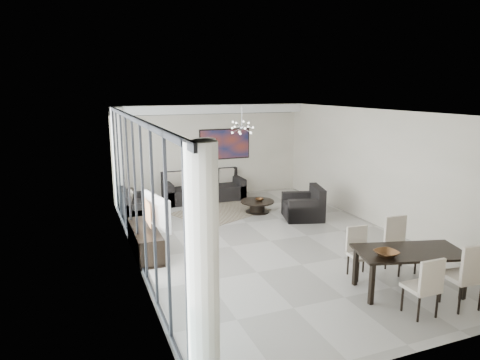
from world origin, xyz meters
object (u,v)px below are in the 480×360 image
coffee_table (257,206)px  sofa_main (203,190)px  dining_table (410,256)px  tv_console (145,241)px  television (152,212)px

coffee_table → sofa_main: sofa_main is taller
coffee_table → dining_table: bearing=-85.1°
tv_console → dining_table: bearing=-41.2°
sofa_main → television: 4.48m
tv_console → dining_table: dining_table is taller
coffee_table → television: (-3.25, -1.97, 0.71)m
coffee_table → television: size_ratio=0.79×
sofa_main → dining_table: sofa_main is taller
coffee_table → dining_table: (0.46, -5.30, 0.47)m
tv_console → dining_table: (3.87, -3.39, 0.38)m
tv_console → television: bearing=-19.2°
sofa_main → dining_table: size_ratio=1.26×
coffee_table → television: 3.86m
sofa_main → tv_console: 4.48m
television → dining_table: 4.99m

